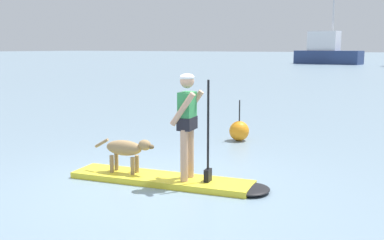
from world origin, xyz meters
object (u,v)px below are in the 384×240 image
(person_paddler, at_px, (188,119))
(moored_boat_center, at_px, (327,52))
(paddleboard, at_px, (173,181))
(dog, at_px, (127,149))
(marker_buoy, at_px, (239,131))

(person_paddler, relative_size, moored_boat_center, 0.14)
(paddleboard, height_order, person_paddler, person_paddler)
(dog, bearing_deg, moored_boat_center, 101.53)
(person_paddler, xyz_separation_m, dog, (-1.10, -0.19, -0.58))
(paddleboard, xyz_separation_m, person_paddler, (0.25, 0.04, 1.03))
(marker_buoy, bearing_deg, person_paddler, -77.39)
(marker_buoy, bearing_deg, dog, -94.06)
(dog, xyz_separation_m, marker_buoy, (0.27, 3.86, -0.27))
(moored_boat_center, xyz_separation_m, marker_buoy, (11.55, -51.40, -1.36))
(moored_boat_center, distance_m, marker_buoy, 52.70)
(person_paddler, relative_size, dog, 1.51)
(paddleboard, height_order, moored_boat_center, moored_boat_center)
(paddleboard, relative_size, marker_buoy, 3.50)
(person_paddler, bearing_deg, dog, -170.21)
(dog, distance_m, moored_boat_center, 56.41)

